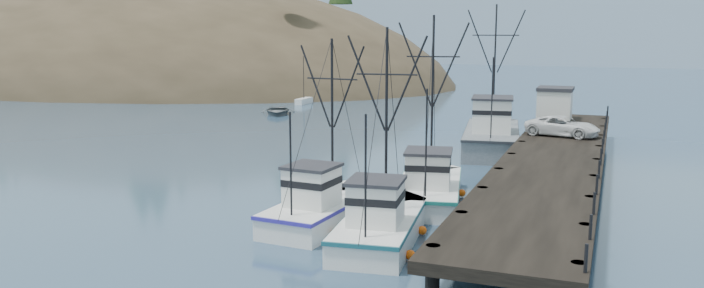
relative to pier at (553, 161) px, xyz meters
name	(u,v)px	position (x,y,z in m)	size (l,w,h in m)	color
ground	(227,234)	(-14.00, -16.00, -1.69)	(400.00, 400.00, 0.00)	navy
pier	(553,161)	(0.00, 0.00, 0.00)	(6.00, 44.00, 2.00)	black
headland	(107,102)	(-88.95, 62.61, -6.24)	(134.80, 78.00, 51.00)	#382D1E
distant_ridge	(589,63)	(-4.00, 154.00, -1.69)	(360.00, 40.00, 26.00)	#9EB2C6
distant_ridge_far	(425,57)	(-54.00, 169.00, -1.69)	(180.00, 25.00, 18.00)	silver
moored_sailboats	(239,94)	(-47.20, 41.73, -1.36)	(23.55, 14.54, 6.35)	white
trawler_near	(382,224)	(-6.56, -14.25, -0.87)	(4.35, 10.16, 10.39)	white
trawler_mid	(325,207)	(-10.30, -12.42, -0.87)	(3.87, 9.70, 9.81)	white
trawler_far	(430,188)	(-6.33, -6.28, -0.87)	(5.16, 10.80, 11.05)	white
work_vessel	(492,136)	(-5.81, 11.60, -0.46)	(6.01, 14.39, 12.15)	slate
pier_shed	(555,103)	(-1.50, 18.00, 1.73)	(3.00, 3.20, 2.80)	silver
pickup_truck	(563,126)	(-0.11, 8.46, 1.05)	(2.45, 5.31, 1.48)	silver
motorboat	(278,114)	(-32.76, 25.82, -1.69)	(4.01, 5.61, 1.16)	#51585A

